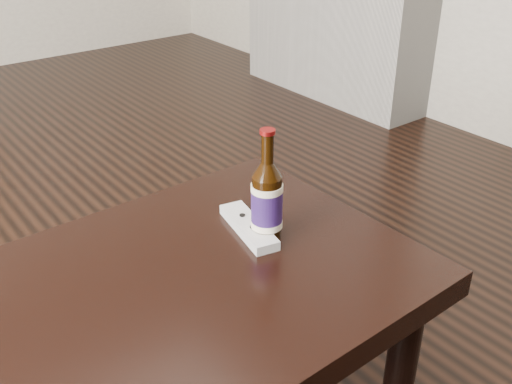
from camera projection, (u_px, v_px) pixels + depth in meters
coffee_table at (128, 329)px, 1.17m from camera, size 1.24×0.74×0.46m
beer_bottle at (267, 200)px, 1.31m from camera, size 0.09×0.09×0.26m
remote at (249, 227)px, 1.37m from camera, size 0.10×0.21×0.03m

